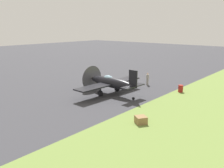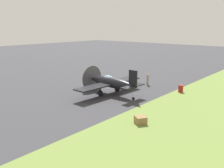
{
  "view_description": "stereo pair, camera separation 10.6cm",
  "coord_description": "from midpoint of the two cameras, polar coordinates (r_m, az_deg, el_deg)",
  "views": [
    {
      "loc": [
        -23.79,
        -19.36,
        8.17
      ],
      "look_at": [
        -1.96,
        -0.88,
        1.31
      ],
      "focal_mm": 39.14,
      "sensor_mm": 36.0,
      "label": 1
    },
    {
      "loc": [
        -23.72,
        -19.44,
        8.17
      ],
      "look_at": [
        -1.96,
        -0.88,
        1.31
      ],
      "focal_mm": 39.14,
      "sensor_mm": 36.0,
      "label": 2
    }
  ],
  "objects": [
    {
      "name": "ground_plane",
      "position": [
        31.74,
        0.97,
        -1.43
      ],
      "size": [
        160.0,
        160.0,
        0.0
      ],
      "primitive_type": "plane",
      "color": "#38383D"
    },
    {
      "name": "ground_crew_chief",
      "position": [
        34.67,
        8.21,
        1.26
      ],
      "size": [
        0.59,
        0.38,
        1.73
      ],
      "rotation": [
        0.0,
        0.0,
        3.52
      ],
      "color": "#9E998E",
      "rests_on": "ground"
    },
    {
      "name": "airplane_lead",
      "position": [
        29.48,
        -0.33,
        0.37
      ],
      "size": [
        9.93,
        7.87,
        3.54
      ],
      "rotation": [
        0.0,
        0.0,
        -0.04
      ],
      "color": "black",
      "rests_on": "ground"
    },
    {
      "name": "grass_verge",
      "position": [
        26.36,
        20.59,
        -5.46
      ],
      "size": [
        120.0,
        11.0,
        0.01
      ],
      "primitive_type": "cube",
      "color": "olive",
      "rests_on": "ground"
    },
    {
      "name": "supply_crate",
      "position": [
        21.22,
        6.62,
        -8.32
      ],
      "size": [
        1.25,
        1.25,
        0.64
      ],
      "primitive_type": "cube",
      "rotation": [
        0.0,
        0.0,
        0.99
      ],
      "color": "olive",
      "rests_on": "ground"
    },
    {
      "name": "fuel_drum",
      "position": [
        31.88,
        15.64,
        -1.04
      ],
      "size": [
        0.6,
        0.6,
        0.9
      ],
      "primitive_type": "cylinder",
      "color": "maroon",
      "rests_on": "ground"
    }
  ]
}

